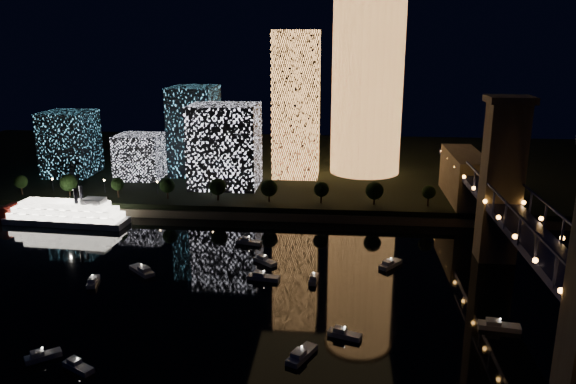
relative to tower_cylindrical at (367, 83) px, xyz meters
name	(u,v)px	position (x,y,z in m)	size (l,w,h in m)	color
ground	(264,329)	(-28.11, -141.66, -46.16)	(520.00, 520.00, 0.00)	black
far_bank	(307,167)	(-28.11, 18.34, -43.66)	(420.00, 160.00, 5.00)	black
seawall	(294,216)	(-28.11, -59.66, -44.66)	(420.00, 6.00, 3.00)	#6B5E4C
tower_cylindrical	(367,83)	(0.00, 0.00, 0.00)	(34.00, 34.00, 82.06)	#FFA251
tower_rectangular	(296,105)	(-31.36, -9.72, -9.08)	(20.16, 20.16, 64.14)	#FFA251
midrise_blocks	(172,141)	(-85.81, -19.65, -24.50)	(99.02, 47.29, 39.65)	white
truss_bridge	(553,270)	(36.89, -137.93, -29.91)	(13.00, 266.00, 50.00)	#181E4F
riverboat	(61,214)	(-112.85, -72.11, -42.39)	(49.23, 13.05, 14.67)	silver
motorboats	(261,293)	(-31.29, -124.48, -45.34)	(112.87, 80.66, 2.78)	silver
esplanade_trees	(220,187)	(-57.15, -53.66, -35.68)	(165.29, 6.89, 8.95)	black
street_lamps	(211,186)	(-62.11, -47.66, -37.13)	(132.70, 0.70, 5.65)	black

